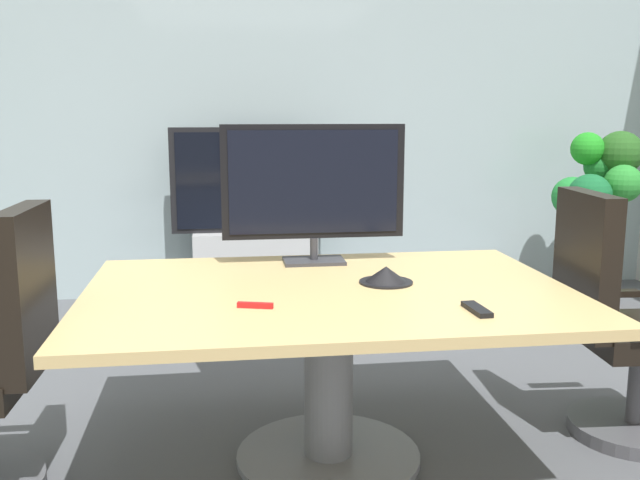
# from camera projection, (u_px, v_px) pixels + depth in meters

# --- Properties ---
(wall_back_glass_partition) EXTENTS (6.33, 0.10, 2.97)m
(wall_back_glass_partition) POSITION_uv_depth(u_px,v_px,m) (270.00, 103.00, 5.40)
(wall_back_glass_partition) COLOR #9EB2B7
(wall_back_glass_partition) RESTS_ON ground
(conference_table) EXTENTS (1.92, 1.33, 0.73)m
(conference_table) POSITION_uv_depth(u_px,v_px,m) (329.00, 329.00, 2.83)
(conference_table) COLOR tan
(conference_table) RESTS_ON ground
(office_chair_right) EXTENTS (0.61, 0.59, 1.09)m
(office_chair_right) POSITION_uv_depth(u_px,v_px,m) (619.00, 337.00, 3.07)
(office_chair_right) COLOR #4C4C51
(office_chair_right) RESTS_ON ground
(tv_monitor) EXTENTS (0.84, 0.18, 0.64)m
(tv_monitor) POSITION_uv_depth(u_px,v_px,m) (314.00, 185.00, 3.22)
(tv_monitor) COLOR #333338
(tv_monitor) RESTS_ON conference_table
(wall_display_unit) EXTENTS (1.20, 0.36, 1.31)m
(wall_display_unit) POSITION_uv_depth(u_px,v_px,m) (255.00, 245.00, 5.23)
(wall_display_unit) COLOR #B7BABC
(wall_display_unit) RESTS_ON ground
(potted_plant) EXTENTS (0.68, 0.56, 1.28)m
(potted_plant) POSITION_uv_depth(u_px,v_px,m) (598.00, 198.00, 5.16)
(potted_plant) COLOR brown
(potted_plant) RESTS_ON ground
(conference_phone) EXTENTS (0.22, 0.22, 0.07)m
(conference_phone) POSITION_uv_depth(u_px,v_px,m) (386.00, 276.00, 2.88)
(conference_phone) COLOR black
(conference_phone) RESTS_ON conference_table
(remote_control) EXTENTS (0.06, 0.17, 0.02)m
(remote_control) POSITION_uv_depth(u_px,v_px,m) (477.00, 309.00, 2.47)
(remote_control) COLOR black
(remote_control) RESTS_ON conference_table
(whiteboard_marker) EXTENTS (0.13, 0.06, 0.02)m
(whiteboard_marker) POSITION_uv_depth(u_px,v_px,m) (255.00, 306.00, 2.51)
(whiteboard_marker) COLOR red
(whiteboard_marker) RESTS_ON conference_table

